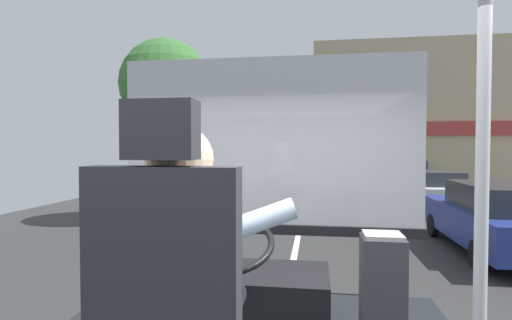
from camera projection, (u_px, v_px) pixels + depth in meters
The scene contains 12 objects.
ground at pixel (300, 225), 10.48m from camera, with size 18.00×44.00×0.06m.
bus_driver at pixel (185, 264), 1.42m from camera, with size 0.80×0.56×0.79m.
steering_console at pixel (243, 299), 2.56m from camera, with size 1.10×0.95×0.79m.
handrail_pole at pixel (482, 176), 1.35m from camera, with size 0.04×0.04×2.20m.
fare_box at pixel (382, 306), 2.05m from camera, with size 0.21×0.21×0.75m.
windshield_panel at pixel (269, 165), 3.33m from camera, with size 2.50×0.08×1.48m.
street_tree at pixel (166, 85), 10.85m from camera, with size 2.47×2.47×4.98m.
shop_building at pixel (410, 120), 20.26m from camera, with size 9.71×6.01×6.85m.
parked_car_blue at pixel (506, 217), 7.57m from camera, with size 2.03×4.09×1.34m.
parked_car_white at pixel (430, 189), 13.23m from camera, with size 1.88×3.83×1.25m.
parked_car_green at pixel (403, 175), 18.31m from camera, with size 1.92×3.83×1.45m.
parked_car_black at pixel (377, 169), 23.98m from camera, with size 1.78×4.22×1.37m.
Camera 1 is at (0.39, -1.68, 2.03)m, focal length 27.89 mm.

